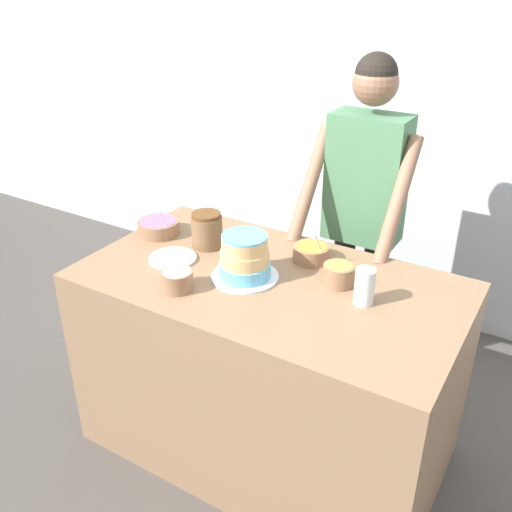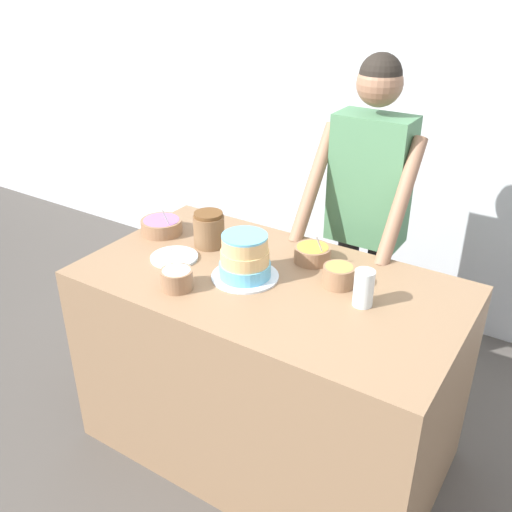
# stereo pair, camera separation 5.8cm
# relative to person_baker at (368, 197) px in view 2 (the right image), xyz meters

# --- Properties ---
(ground_plane) EXTENTS (14.00, 14.00, 0.00)m
(ground_plane) POSITION_rel_person_baker_xyz_m (-0.12, -1.18, -1.09)
(ground_plane) COLOR #4C4742
(wall_back) EXTENTS (10.00, 0.05, 2.60)m
(wall_back) POSITION_rel_person_baker_xyz_m (-0.12, 0.82, 0.21)
(wall_back) COLOR silver
(wall_back) RESTS_ON ground_plane
(counter) EXTENTS (1.62, 0.90, 0.93)m
(counter) POSITION_rel_person_baker_xyz_m (-0.12, -0.73, -0.62)
(counter) COLOR #8C6B4C
(counter) RESTS_ON ground_plane
(person_baker) EXTENTS (0.51, 0.48, 1.77)m
(person_baker) POSITION_rel_person_baker_xyz_m (0.00, 0.00, 0.00)
(person_baker) COLOR #2D2D38
(person_baker) RESTS_ON ground_plane
(cake) EXTENTS (0.29, 0.29, 0.20)m
(cake) POSITION_rel_person_baker_xyz_m (-0.22, -0.77, -0.07)
(cake) COLOR silver
(cake) RESTS_ON counter
(frosting_bowl_orange) EXTENTS (0.16, 0.16, 0.16)m
(frosting_bowl_orange) POSITION_rel_person_baker_xyz_m (-0.05, -0.49, -0.12)
(frosting_bowl_orange) COLOR #936B4C
(frosting_bowl_orange) RESTS_ON counter
(frosting_bowl_white) EXTENTS (0.13, 0.13, 0.16)m
(frosting_bowl_white) POSITION_rel_person_baker_xyz_m (-0.40, -0.99, -0.11)
(frosting_bowl_white) COLOR #936B4C
(frosting_bowl_white) RESTS_ON counter
(frosting_bowl_olive) EXTENTS (0.13, 0.13, 0.09)m
(frosting_bowl_olive) POSITION_rel_person_baker_xyz_m (0.14, -0.62, -0.11)
(frosting_bowl_olive) COLOR #936B4C
(frosting_bowl_olive) RESTS_ON counter
(frosting_bowl_purple) EXTENTS (0.20, 0.20, 0.15)m
(frosting_bowl_purple) POSITION_rel_person_baker_xyz_m (-0.81, -0.62, -0.12)
(frosting_bowl_purple) COLOR #936B4C
(frosting_bowl_purple) RESTS_ON counter
(drinking_glass) EXTENTS (0.08, 0.08, 0.15)m
(drinking_glass) POSITION_rel_person_baker_xyz_m (0.29, -0.70, -0.08)
(drinking_glass) COLOR silver
(drinking_glass) RESTS_ON counter
(ceramic_plate) EXTENTS (0.21, 0.21, 0.01)m
(ceramic_plate) POSITION_rel_person_baker_xyz_m (-0.58, -0.80, -0.15)
(ceramic_plate) COLOR silver
(ceramic_plate) RESTS_ON counter
(stoneware_jar) EXTENTS (0.14, 0.14, 0.17)m
(stoneware_jar) POSITION_rel_person_baker_xyz_m (-0.53, -0.61, -0.07)
(stoneware_jar) COLOR brown
(stoneware_jar) RESTS_ON counter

